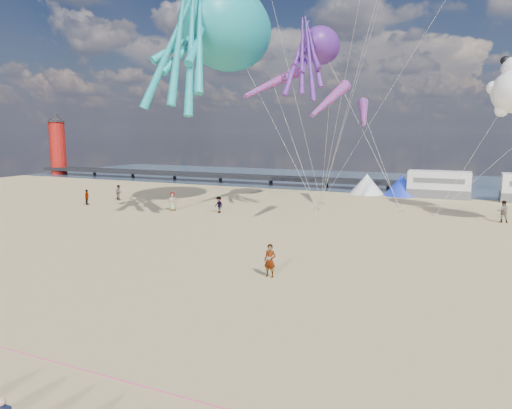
# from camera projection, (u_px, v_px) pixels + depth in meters

# --- Properties ---
(ground) EXTENTS (120.00, 120.00, 0.00)m
(ground) POSITION_uv_depth(u_px,v_px,m) (227.00, 323.00, 17.75)
(ground) COLOR #D1B579
(ground) RESTS_ON ground
(water) EXTENTS (120.00, 120.00, 0.00)m
(water) POSITION_uv_depth(u_px,v_px,m) (399.00, 182.00, 67.39)
(water) COLOR #334B62
(water) RESTS_ON ground
(pier) EXTENTS (60.00, 3.00, 0.50)m
(pier) POSITION_uv_depth(u_px,v_px,m) (197.00, 174.00, 68.52)
(pier) COLOR black
(pier) RESTS_ON ground
(lighthouse) EXTENTS (2.60, 2.60, 9.00)m
(lighthouse) POSITION_uv_depth(u_px,v_px,m) (58.00, 148.00, 79.18)
(lighthouse) COLOR #A5140F
(lighthouse) RESTS_ON ground
(motorhome_0) EXTENTS (6.60, 2.50, 3.00)m
(motorhome_0) POSITION_uv_depth(u_px,v_px,m) (439.00, 184.00, 51.22)
(motorhome_0) COLOR silver
(motorhome_0) RESTS_ON ground
(tent_white) EXTENTS (4.00, 4.00, 2.40)m
(tent_white) POSITION_uv_depth(u_px,v_px,m) (367.00, 184.00, 54.47)
(tent_white) COLOR white
(tent_white) RESTS_ON ground
(tent_blue) EXTENTS (4.00, 4.00, 2.40)m
(tent_blue) POSITION_uv_depth(u_px,v_px,m) (402.00, 185.00, 52.86)
(tent_blue) COLOR #1933CC
(tent_blue) RESTS_ON ground
(rope_line) EXTENTS (34.00, 0.03, 0.03)m
(rope_line) POSITION_uv_depth(u_px,v_px,m) (147.00, 387.00, 13.23)
(rope_line) COLOR #F2338C
(rope_line) RESTS_ON ground
(standing_person) EXTENTS (0.63, 0.42, 1.72)m
(standing_person) POSITION_uv_depth(u_px,v_px,m) (270.00, 261.00, 23.23)
(standing_person) COLOR tan
(standing_person) RESTS_ON ground
(beachgoer_1) EXTENTS (0.91, 0.62, 1.81)m
(beachgoer_1) POSITION_uv_depth(u_px,v_px,m) (503.00, 212.00, 37.27)
(beachgoer_1) COLOR #7F6659
(beachgoer_1) RESTS_ON ground
(beachgoer_2) EXTENTS (0.89, 0.80, 1.53)m
(beachgoer_2) POSITION_uv_depth(u_px,v_px,m) (219.00, 205.00, 41.69)
(beachgoer_2) COLOR #7F6659
(beachgoer_2) RESTS_ON ground
(beachgoer_3) EXTENTS (0.95, 1.16, 1.56)m
(beachgoer_3) POSITION_uv_depth(u_px,v_px,m) (87.00, 197.00, 46.31)
(beachgoer_3) COLOR #7F6659
(beachgoer_3) RESTS_ON ground
(beachgoer_6) EXTENTS (0.77, 0.70, 1.77)m
(beachgoer_6) POSITION_uv_depth(u_px,v_px,m) (172.00, 201.00, 42.92)
(beachgoer_6) COLOR #7F6659
(beachgoer_6) RESTS_ON ground
(beachgoer_7) EXTENTS (0.92, 0.75, 1.63)m
(beachgoer_7) POSITION_uv_depth(u_px,v_px,m) (119.00, 192.00, 49.72)
(beachgoer_7) COLOR #7F6659
(beachgoer_7) RESTS_ON ground
(sandbag_a) EXTENTS (0.50, 0.35, 0.22)m
(sandbag_a) POSITION_uv_depth(u_px,v_px,m) (316.00, 209.00, 43.24)
(sandbag_a) COLOR gray
(sandbag_a) RESTS_ON ground
(sandbag_b) EXTENTS (0.50, 0.35, 0.22)m
(sandbag_b) POSITION_uv_depth(u_px,v_px,m) (402.00, 212.00, 41.77)
(sandbag_b) COLOR gray
(sandbag_b) RESTS_ON ground
(sandbag_c) EXTENTS (0.50, 0.35, 0.22)m
(sandbag_c) POSITION_uv_depth(u_px,v_px,m) (436.00, 215.00, 40.27)
(sandbag_c) COLOR gray
(sandbag_c) RESTS_ON ground
(sandbag_d) EXTENTS (0.50, 0.35, 0.22)m
(sandbag_d) POSITION_uv_depth(u_px,v_px,m) (398.00, 207.00, 44.49)
(sandbag_d) COLOR gray
(sandbag_d) RESTS_ON ground
(sandbag_e) EXTENTS (0.50, 0.35, 0.22)m
(sandbag_e) POSITION_uv_depth(u_px,v_px,m) (321.00, 204.00, 46.49)
(sandbag_e) COLOR gray
(sandbag_e) RESTS_ON ground
(kite_octopus_teal) EXTENTS (7.12, 12.97, 14.05)m
(kite_octopus_teal) POSITION_uv_depth(u_px,v_px,m) (227.00, 29.00, 40.80)
(kite_octopus_teal) COLOR teal
(kite_octopus_purple) EXTENTS (6.23, 9.15, 9.63)m
(kite_octopus_purple) POSITION_uv_depth(u_px,v_px,m) (321.00, 45.00, 43.16)
(kite_octopus_purple) COLOR #542081
(windsock_left) EXTENTS (3.36, 7.98, 8.00)m
(windsock_left) POSITION_uv_depth(u_px,v_px,m) (273.00, 83.00, 41.47)
(windsock_left) COLOR red
(windsock_mid) EXTENTS (2.14, 5.47, 5.38)m
(windsock_mid) POSITION_uv_depth(u_px,v_px,m) (364.00, 113.00, 43.41)
(windsock_mid) COLOR red
(windsock_right) EXTENTS (2.39, 5.18, 5.15)m
(windsock_right) POSITION_uv_depth(u_px,v_px,m) (330.00, 100.00, 34.03)
(windsock_right) COLOR red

